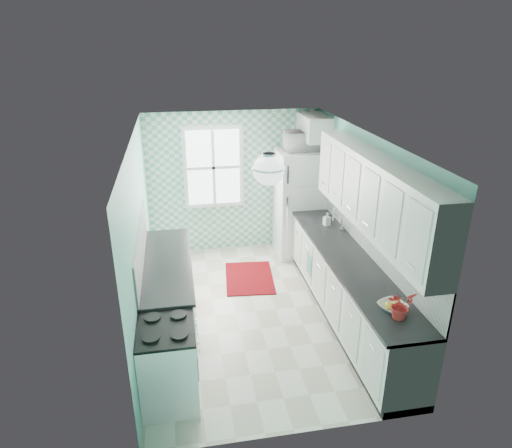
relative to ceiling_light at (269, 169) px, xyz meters
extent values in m
cube|color=silver|center=(0.00, 0.80, -2.33)|extent=(3.00, 4.40, 0.02)
cube|color=white|center=(0.00, 0.80, 0.19)|extent=(3.00, 4.40, 0.02)
cube|color=#6CC0AF|center=(0.00, 3.01, -1.07)|extent=(3.00, 0.02, 2.50)
cube|color=#6CC0AF|center=(0.00, -1.41, -1.07)|extent=(3.00, 0.02, 2.50)
cube|color=#6CC0AF|center=(-1.51, 0.80, -1.07)|extent=(0.02, 4.40, 2.50)
cube|color=#6CC0AF|center=(1.51, 0.80, -1.07)|extent=(0.02, 4.40, 2.50)
cube|color=#5FB595|center=(0.00, 2.99, -1.07)|extent=(3.00, 0.01, 2.50)
cube|color=white|center=(-0.35, 2.96, -0.77)|extent=(1.04, 0.05, 1.44)
cube|color=white|center=(-0.35, 2.95, -0.77)|extent=(0.90, 0.02, 1.30)
cube|color=white|center=(1.49, 0.40, -1.13)|extent=(0.02, 3.60, 0.51)
cube|color=white|center=(-1.49, 0.73, -1.13)|extent=(0.02, 2.15, 0.51)
cube|color=silver|center=(1.33, 0.20, -0.42)|extent=(0.33, 3.20, 0.90)
cube|color=silver|center=(1.30, 2.63, -0.07)|extent=(0.40, 0.74, 0.40)
cylinder|color=silver|center=(0.00, 0.00, 0.16)|extent=(0.14, 0.14, 0.04)
cylinder|color=silver|center=(0.00, 0.00, 0.09)|extent=(0.02, 0.02, 0.12)
sphere|color=white|center=(0.00, 0.00, 0.00)|extent=(0.34, 0.34, 0.34)
cube|color=white|center=(1.20, 0.40, -1.87)|extent=(0.60, 3.60, 0.90)
cube|color=black|center=(1.19, 0.40, -1.40)|extent=(0.63, 3.60, 0.04)
cube|color=white|center=(-1.20, 0.73, -1.87)|extent=(0.60, 2.15, 0.90)
cube|color=black|center=(-1.19, 0.73, -1.40)|extent=(0.63, 2.15, 0.04)
cube|color=silver|center=(1.11, 2.59, -1.39)|extent=(0.81, 0.77, 1.87)
cube|color=silver|center=(1.11, 2.20, -0.96)|extent=(0.80, 0.01, 0.02)
cube|color=silver|center=(0.77, 2.19, -0.73)|extent=(0.03, 0.03, 0.30)
cube|color=silver|center=(0.77, 2.19, -1.39)|extent=(0.03, 0.03, 0.54)
cube|color=white|center=(-1.20, -0.67, -1.87)|extent=(0.59, 0.74, 0.88)
cube|color=black|center=(-1.20, -0.67, -1.43)|extent=(0.59, 0.74, 0.03)
cube|color=black|center=(-0.90, -0.67, -1.81)|extent=(0.01, 0.49, 0.29)
cube|color=silver|center=(1.20, 1.27, -1.40)|extent=(0.52, 0.43, 0.12)
cylinder|color=silver|center=(1.39, 1.27, -1.20)|extent=(0.02, 0.02, 0.30)
torus|color=silver|center=(1.31, 1.27, -1.01)|extent=(0.16, 0.02, 0.16)
cube|color=#651404|center=(0.07, 1.76, -2.32)|extent=(0.85, 1.15, 0.02)
cube|color=#5EB9AF|center=(0.89, 1.19, -1.84)|extent=(0.02, 0.22, 0.33)
imported|color=white|center=(1.20, -0.82, -1.35)|extent=(0.37, 0.37, 0.07)
imported|color=red|center=(1.20, -0.97, -1.23)|extent=(0.34, 0.32, 0.30)
imported|color=#96BCD0|center=(1.25, 1.55, -1.28)|extent=(0.11, 0.11, 0.20)
imported|color=silver|center=(1.11, 2.59, -0.29)|extent=(0.60, 0.42, 0.32)
camera|label=1|loc=(-0.98, -4.66, 1.35)|focal=32.00mm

